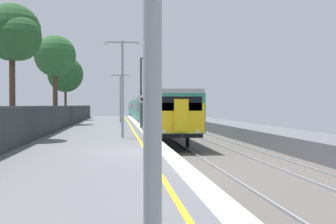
% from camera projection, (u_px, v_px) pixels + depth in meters
% --- Properties ---
extents(ground, '(17.40, 110.00, 1.21)m').
position_uv_depth(ground, '(223.00, 166.00, 17.15)').
color(ground, slate).
extents(commuter_train_at_platform, '(2.83, 64.37, 3.81)m').
position_uv_depth(commuter_train_at_platform, '(146.00, 109.00, 56.55)').
color(commuter_train_at_platform, '#2D846B').
rests_on(commuter_train_at_platform, ground).
extents(signal_gantry, '(1.10, 0.24, 5.36)m').
position_uv_depth(signal_gantry, '(144.00, 84.00, 33.83)').
color(signal_gantry, '#47474C').
rests_on(signal_gantry, ground).
extents(speed_limit_sign, '(0.59, 0.08, 2.43)m').
position_uv_depth(speed_limit_sign, '(142.00, 108.00, 30.26)').
color(speed_limit_sign, '#59595B').
rests_on(speed_limit_sign, ground).
extents(platform_lamp_mid, '(2.00, 0.20, 5.20)m').
position_uv_depth(platform_lamp_mid, '(123.00, 80.00, 23.86)').
color(platform_lamp_mid, '#93999E').
rests_on(platform_lamp_mid, ground).
extents(platform_lamp_far, '(2.00, 0.20, 4.83)m').
position_uv_depth(platform_lamp_far, '(120.00, 94.00, 44.45)').
color(platform_lamp_far, '#93999E').
rests_on(platform_lamp_far, ground).
extents(platform_back_fence, '(0.07, 99.00, 1.70)m').
position_uv_depth(platform_back_fence, '(6.00, 128.00, 16.22)').
color(platform_back_fence, '#282B2D').
rests_on(platform_back_fence, ground).
extents(background_tree_left, '(3.76, 3.76, 8.10)m').
position_uv_depth(background_tree_left, '(55.00, 57.00, 40.47)').
color(background_tree_left, '#473323').
rests_on(background_tree_left, ground).
extents(background_tree_centre, '(3.04, 3.15, 6.91)m').
position_uv_depth(background_tree_centre, '(14.00, 35.00, 22.49)').
color(background_tree_centre, '#473323').
rests_on(background_tree_centre, ground).
extents(background_tree_right, '(4.21, 4.21, 7.50)m').
position_uv_depth(background_tree_right, '(66.00, 75.00, 52.72)').
color(background_tree_right, '#473323').
rests_on(background_tree_right, ground).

